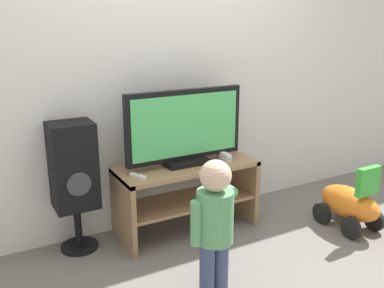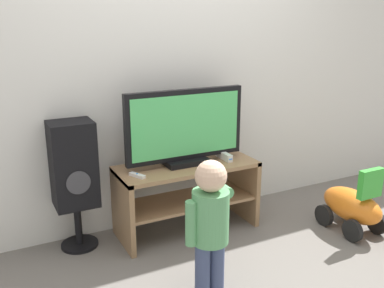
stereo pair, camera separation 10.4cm
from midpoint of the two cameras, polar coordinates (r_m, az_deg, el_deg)
name	(u,v)px [view 2 (the right image)]	position (r m, az deg, el deg)	size (l,w,h in m)	color
ground_plane	(200,241)	(3.20, 2.04, -12.86)	(16.00, 16.00, 0.00)	slate
wall_back	(169,55)	(3.26, -2.20, 11.74)	(10.00, 0.06, 2.60)	silver
tv_stand	(187,187)	(3.22, 0.22, -5.82)	(1.05, 0.43, 0.53)	#93704C
television	(185,128)	(3.10, 0.07, 2.12)	(0.92, 0.20, 0.56)	black
game_console	(224,156)	(3.29, 5.16, -1.56)	(0.04, 0.20, 0.05)	white
remote_primary	(137,175)	(2.93, -6.32, -4.19)	(0.09, 0.13, 0.03)	white
child	(210,217)	(2.44, 3.62, -9.71)	(0.31, 0.47, 0.83)	#3F4C72
speaker_tower	(74,168)	(3.00, -14.56, -3.13)	(0.29, 0.26, 0.91)	black
ride_on_toy	(352,206)	(3.51, 21.42, -7.66)	(0.30, 0.52, 0.53)	orange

